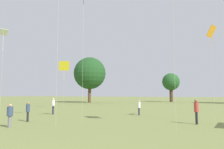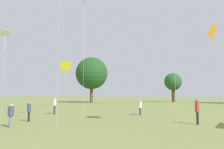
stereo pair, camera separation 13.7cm
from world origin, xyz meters
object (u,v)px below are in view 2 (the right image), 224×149
at_px(kite_2, 66,66).
at_px(distant_tree_2, 173,82).
at_px(person_standing_4, 197,109).
at_px(kite_7, 213,33).
at_px(kite_4, 5,36).
at_px(person_standing_1, 11,113).
at_px(distant_tree_1, 92,73).
at_px(person_standing_3, 29,110).
at_px(person_standing_2, 55,104).
at_px(person_standing_5, 140,106).

distance_m(kite_2, distant_tree_2, 35.19).
xyz_separation_m(person_standing_4, kite_7, (1.21, 2.66, 6.13)).
relative_size(kite_4, distant_tree_2, 1.13).
distance_m(person_standing_1, distant_tree_1, 39.80).
height_order(person_standing_3, kite_7, kite_7).
bearing_deg(person_standing_1, kite_4, -171.49).
bearing_deg(person_standing_4, kite_4, -105.12).
bearing_deg(person_standing_4, person_standing_2, -118.05).
distance_m(person_standing_2, kite_2, 10.04).
distance_m(person_standing_4, kite_7, 6.79).
xyz_separation_m(person_standing_4, kite_4, (-18.01, -1.94, 7.00)).
bearing_deg(distant_tree_1, person_standing_5, -50.29).
bearing_deg(kite_2, person_standing_5, 164.96).
xyz_separation_m(person_standing_5, kite_2, (-12.98, 4.51, 5.33)).
bearing_deg(person_standing_1, distant_tree_2, 130.53).
height_order(kite_2, kite_4, kite_4).
distance_m(person_standing_1, kite_7, 16.64).
bearing_deg(person_standing_2, kite_2, -119.13).
height_order(person_standing_1, person_standing_2, person_standing_2).
bearing_deg(kite_7, person_standing_4, 41.53).
xyz_separation_m(kite_7, distant_tree_1, (-27.62, 26.77, 0.00)).
bearing_deg(person_standing_2, person_standing_3, 52.30).
distance_m(person_standing_2, person_standing_3, 6.17).
xyz_separation_m(person_standing_4, person_standing_5, (-5.82, 4.64, -0.18)).
relative_size(kite_2, kite_7, 0.89).
relative_size(person_standing_2, kite_2, 0.25).
height_order(person_standing_5, distant_tree_2, distant_tree_2).
distance_m(person_standing_1, distant_tree_2, 49.90).
bearing_deg(person_standing_5, kite_2, 24.45).
relative_size(person_standing_1, person_standing_2, 0.88).
bearing_deg(person_standing_2, person_standing_5, 139.31).
bearing_deg(person_standing_5, person_standing_1, 109.09).
relative_size(person_standing_5, kite_7, 0.19).
relative_size(person_standing_4, distant_tree_1, 0.16).
xyz_separation_m(person_standing_3, kite_7, (13.41, 6.67, 6.29)).
xyz_separation_m(person_standing_1, person_standing_3, (-1.21, 2.70, 0.04)).
relative_size(person_standing_3, person_standing_5, 1.02).
bearing_deg(kite_4, person_standing_3, 134.69).
bearing_deg(person_standing_3, kite_4, 127.39).
relative_size(person_standing_3, person_standing_4, 0.87).
bearing_deg(kite_2, person_standing_2, 124.31).
xyz_separation_m(person_standing_1, distant_tree_2, (1.93, 49.67, 4.40)).
bearing_deg(person_standing_1, person_standing_2, 155.17).
bearing_deg(person_standing_1, person_standing_4, 74.17).
xyz_separation_m(person_standing_4, distant_tree_2, (-9.07, 42.95, 4.21)).
bearing_deg(distant_tree_2, kite_2, -106.06).
distance_m(person_standing_5, distant_tree_1, 32.84).
relative_size(person_standing_4, kite_7, 0.23).
bearing_deg(person_standing_5, kite_4, 71.97).
bearing_deg(person_standing_4, distant_tree_2, 170.64).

